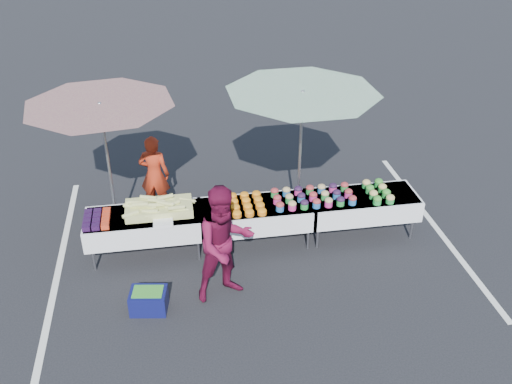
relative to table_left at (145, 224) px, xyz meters
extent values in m
plane|color=black|center=(1.80, 0.00, -0.58)|extent=(80.00, 80.00, 0.00)
cube|color=silver|center=(-1.40, 0.00, -0.58)|extent=(0.10, 5.00, 0.00)
cube|color=silver|center=(5.00, 0.00, -0.58)|extent=(0.10, 5.00, 0.00)
cube|color=white|center=(0.00, 0.00, 0.15)|extent=(1.80, 0.75, 0.04)
cube|color=white|center=(0.00, 0.00, -0.01)|extent=(1.86, 0.81, 0.36)
cylinder|color=slate|center=(-0.82, -0.29, -0.39)|extent=(0.04, 0.04, 0.39)
cylinder|color=slate|center=(-0.82, 0.29, -0.39)|extent=(0.04, 0.04, 0.39)
cylinder|color=slate|center=(0.82, -0.29, -0.39)|extent=(0.04, 0.04, 0.39)
cylinder|color=slate|center=(0.82, 0.29, -0.39)|extent=(0.04, 0.04, 0.39)
cube|color=white|center=(1.80, 0.00, 0.15)|extent=(1.80, 0.75, 0.04)
cube|color=white|center=(1.80, 0.00, -0.01)|extent=(1.86, 0.81, 0.36)
cylinder|color=slate|center=(0.98, -0.29, -0.39)|extent=(0.04, 0.04, 0.39)
cylinder|color=slate|center=(0.98, 0.29, -0.39)|extent=(0.04, 0.04, 0.39)
cylinder|color=slate|center=(2.62, -0.29, -0.39)|extent=(0.04, 0.04, 0.39)
cylinder|color=slate|center=(2.62, 0.29, -0.39)|extent=(0.04, 0.04, 0.39)
cube|color=white|center=(3.60, 0.00, 0.15)|extent=(1.80, 0.75, 0.04)
cube|color=white|center=(3.60, 0.00, -0.01)|extent=(1.86, 0.81, 0.36)
cylinder|color=slate|center=(2.78, -0.29, -0.39)|extent=(0.04, 0.04, 0.39)
cylinder|color=slate|center=(2.78, 0.29, -0.39)|extent=(0.04, 0.04, 0.39)
cylinder|color=slate|center=(4.42, -0.29, -0.39)|extent=(0.04, 0.04, 0.39)
cylinder|color=slate|center=(4.42, 0.29, -0.39)|extent=(0.04, 0.04, 0.39)
cube|color=black|center=(-0.85, -0.27, 0.21)|extent=(0.12, 0.12, 0.08)
cube|color=black|center=(-0.85, -0.13, 0.21)|extent=(0.12, 0.12, 0.08)
cube|color=black|center=(-0.85, 0.01, 0.21)|extent=(0.12, 0.12, 0.08)
cube|color=black|center=(-0.85, 0.15, 0.21)|extent=(0.12, 0.12, 0.08)
cube|color=black|center=(-0.71, -0.27, 0.21)|extent=(0.12, 0.12, 0.08)
cube|color=black|center=(-0.71, -0.13, 0.21)|extent=(0.12, 0.12, 0.08)
cube|color=black|center=(-0.71, 0.01, 0.21)|extent=(0.12, 0.12, 0.08)
cube|color=black|center=(-0.71, 0.15, 0.21)|extent=(0.12, 0.12, 0.08)
cube|color=#B53313|center=(-0.57, -0.27, 0.21)|extent=(0.12, 0.12, 0.08)
cube|color=#B53313|center=(-0.57, -0.13, 0.21)|extent=(0.12, 0.12, 0.08)
cube|color=#B53313|center=(-0.57, 0.01, 0.21)|extent=(0.12, 0.12, 0.08)
cube|color=#B53313|center=(-0.57, 0.15, 0.21)|extent=(0.12, 0.12, 0.08)
cube|color=#C8C766|center=(0.25, 0.05, 0.24)|extent=(1.05, 0.55, 0.14)
cylinder|color=#C8C766|center=(0.55, 0.20, 0.27)|extent=(0.27, 0.09, 0.10)
cylinder|color=#C8C766|center=(-0.13, 0.10, 0.34)|extent=(0.27, 0.14, 0.07)
cylinder|color=#C8C766|center=(0.36, -0.06, 0.38)|extent=(0.27, 0.14, 0.09)
cylinder|color=#C8C766|center=(-0.17, 0.08, 0.28)|extent=(0.27, 0.15, 0.10)
cylinder|color=#C8C766|center=(0.07, -0.01, 0.33)|extent=(0.27, 0.15, 0.08)
cylinder|color=#C8C766|center=(0.21, 0.09, 0.36)|extent=(0.27, 0.10, 0.10)
cylinder|color=#C8C766|center=(0.21, -0.03, 0.36)|extent=(0.27, 0.07, 0.08)
cylinder|color=#C8C766|center=(0.12, -0.13, 0.31)|extent=(0.27, 0.14, 0.09)
cylinder|color=#C8C766|center=(0.09, 0.25, 0.34)|extent=(0.27, 0.12, 0.08)
cylinder|color=#C8C766|center=(0.71, 0.14, 0.29)|extent=(0.27, 0.16, 0.08)
cylinder|color=#C8C766|center=(-0.06, 0.01, 0.34)|extent=(0.27, 0.11, 0.07)
cylinder|color=#C8C766|center=(0.16, -0.18, 0.27)|extent=(0.27, 0.10, 0.07)
cylinder|color=#C8C766|center=(0.36, 0.19, 0.35)|extent=(0.27, 0.12, 0.08)
cylinder|color=#C8C766|center=(-0.18, -0.17, 0.31)|extent=(0.27, 0.15, 0.08)
cylinder|color=#C8C766|center=(-0.09, 0.09, 0.36)|extent=(0.27, 0.10, 0.08)
cylinder|color=#C8C766|center=(0.46, 0.00, 0.32)|extent=(0.27, 0.16, 0.10)
cylinder|color=#C8C766|center=(-0.03, -0.02, 0.38)|extent=(0.27, 0.12, 0.09)
cylinder|color=#C8C766|center=(0.52, -0.18, 0.37)|extent=(0.27, 0.09, 0.07)
cylinder|color=#C8C766|center=(0.58, -0.15, 0.30)|extent=(0.27, 0.10, 0.09)
cube|color=white|center=(0.30, -0.30, 0.19)|extent=(0.30, 0.25, 0.05)
cylinder|color=#C86A16|center=(1.25, -0.28, 0.19)|extent=(0.15, 0.15, 0.05)
ellipsoid|color=#C87F0B|center=(1.25, -0.28, 0.23)|extent=(0.15, 0.15, 0.08)
cylinder|color=#C86A16|center=(1.25, -0.10, 0.19)|extent=(0.15, 0.15, 0.05)
ellipsoid|color=#C87F0B|center=(1.25, -0.10, 0.23)|extent=(0.15, 0.15, 0.08)
cylinder|color=#C86A16|center=(1.25, 0.08, 0.19)|extent=(0.15, 0.15, 0.05)
ellipsoid|color=#C87F0B|center=(1.25, 0.08, 0.23)|extent=(0.15, 0.15, 0.08)
cylinder|color=#C86A16|center=(1.25, 0.26, 0.19)|extent=(0.15, 0.15, 0.05)
ellipsoid|color=#C87F0B|center=(1.25, 0.26, 0.23)|extent=(0.15, 0.15, 0.08)
cylinder|color=#C86A16|center=(1.45, -0.28, 0.19)|extent=(0.15, 0.15, 0.05)
ellipsoid|color=#C87F0B|center=(1.45, -0.28, 0.23)|extent=(0.15, 0.15, 0.08)
cylinder|color=#C86A16|center=(1.45, -0.10, 0.19)|extent=(0.15, 0.15, 0.05)
ellipsoid|color=#C87F0B|center=(1.45, -0.10, 0.23)|extent=(0.15, 0.15, 0.08)
cylinder|color=#C86A16|center=(1.45, 0.08, 0.19)|extent=(0.15, 0.15, 0.05)
ellipsoid|color=#C87F0B|center=(1.45, 0.08, 0.23)|extent=(0.15, 0.15, 0.08)
cylinder|color=#C86A16|center=(1.45, 0.26, 0.19)|extent=(0.15, 0.15, 0.05)
ellipsoid|color=#C87F0B|center=(1.45, 0.26, 0.23)|extent=(0.15, 0.15, 0.08)
cylinder|color=#C86A16|center=(1.65, -0.28, 0.19)|extent=(0.15, 0.15, 0.05)
ellipsoid|color=#C87F0B|center=(1.65, -0.28, 0.23)|extent=(0.15, 0.15, 0.08)
cylinder|color=#C86A16|center=(1.65, -0.10, 0.19)|extent=(0.15, 0.15, 0.05)
ellipsoid|color=#C87F0B|center=(1.65, -0.10, 0.23)|extent=(0.15, 0.15, 0.08)
cylinder|color=#C86A16|center=(1.65, 0.08, 0.19)|extent=(0.15, 0.15, 0.05)
ellipsoid|color=#C87F0B|center=(1.65, 0.08, 0.23)|extent=(0.15, 0.15, 0.08)
cylinder|color=#C86A16|center=(1.65, 0.26, 0.19)|extent=(0.15, 0.15, 0.05)
ellipsoid|color=#C87F0B|center=(1.65, 0.26, 0.23)|extent=(0.15, 0.15, 0.08)
cylinder|color=#C86A16|center=(1.85, -0.28, 0.19)|extent=(0.15, 0.15, 0.05)
ellipsoid|color=#C87F0B|center=(1.85, -0.28, 0.23)|extent=(0.15, 0.15, 0.08)
cylinder|color=#C86A16|center=(1.85, -0.10, 0.19)|extent=(0.15, 0.15, 0.05)
ellipsoid|color=#C87F0B|center=(1.85, -0.10, 0.23)|extent=(0.15, 0.15, 0.08)
cylinder|color=#C86A16|center=(1.85, 0.08, 0.19)|extent=(0.15, 0.15, 0.05)
ellipsoid|color=#C87F0B|center=(1.85, 0.08, 0.23)|extent=(0.15, 0.15, 0.08)
cylinder|color=#C86A16|center=(1.85, 0.26, 0.19)|extent=(0.15, 0.15, 0.05)
ellipsoid|color=#C87F0B|center=(1.85, 0.26, 0.23)|extent=(0.15, 0.15, 0.08)
cylinder|color=#235FA5|center=(2.15, -0.22, 0.22)|extent=(0.13, 0.13, 0.10)
ellipsoid|color=maroon|center=(2.15, -0.22, 0.28)|extent=(0.14, 0.14, 0.10)
cylinder|color=#C82A7C|center=(2.15, 0.00, 0.22)|extent=(0.13, 0.13, 0.10)
ellipsoid|color=maroon|center=(2.15, 0.00, 0.28)|extent=(0.14, 0.14, 0.10)
cylinder|color=#228935|center=(2.15, 0.22, 0.22)|extent=(0.13, 0.13, 0.10)
ellipsoid|color=maroon|center=(2.15, 0.22, 0.28)|extent=(0.14, 0.14, 0.10)
cylinder|color=#C82A7C|center=(2.35, -0.22, 0.22)|extent=(0.13, 0.13, 0.10)
ellipsoid|color=#9D794C|center=(2.35, -0.22, 0.28)|extent=(0.14, 0.14, 0.10)
cylinder|color=#228935|center=(2.35, 0.00, 0.22)|extent=(0.13, 0.13, 0.10)
ellipsoid|color=#9D794C|center=(2.35, 0.00, 0.28)|extent=(0.14, 0.14, 0.10)
cylinder|color=#235FA5|center=(2.35, 0.22, 0.22)|extent=(0.13, 0.13, 0.10)
ellipsoid|color=#9D794C|center=(2.35, 0.22, 0.28)|extent=(0.14, 0.14, 0.10)
cylinder|color=#228935|center=(2.55, -0.22, 0.22)|extent=(0.13, 0.13, 0.10)
ellipsoid|color=black|center=(2.55, -0.22, 0.28)|extent=(0.14, 0.14, 0.10)
cylinder|color=#235FA5|center=(2.55, 0.00, 0.22)|extent=(0.13, 0.13, 0.10)
ellipsoid|color=black|center=(2.55, 0.00, 0.28)|extent=(0.14, 0.14, 0.10)
cylinder|color=#C82A7C|center=(2.55, 0.22, 0.22)|extent=(0.13, 0.13, 0.10)
ellipsoid|color=black|center=(2.55, 0.22, 0.28)|extent=(0.14, 0.14, 0.10)
cylinder|color=#235FA5|center=(2.75, -0.22, 0.22)|extent=(0.13, 0.13, 0.10)
ellipsoid|color=maroon|center=(2.75, -0.22, 0.28)|extent=(0.14, 0.14, 0.10)
cylinder|color=#C82A7C|center=(2.75, 0.00, 0.22)|extent=(0.13, 0.13, 0.10)
ellipsoid|color=maroon|center=(2.75, 0.00, 0.28)|extent=(0.14, 0.14, 0.10)
cylinder|color=#228935|center=(2.75, 0.22, 0.22)|extent=(0.13, 0.13, 0.10)
ellipsoid|color=maroon|center=(2.75, 0.22, 0.28)|extent=(0.14, 0.14, 0.10)
cylinder|color=#C82A7C|center=(2.95, -0.22, 0.22)|extent=(0.13, 0.13, 0.10)
ellipsoid|color=#9D794C|center=(2.95, -0.22, 0.28)|extent=(0.14, 0.14, 0.10)
cylinder|color=#228935|center=(2.95, 0.00, 0.22)|extent=(0.13, 0.13, 0.10)
ellipsoid|color=#9D794C|center=(2.95, 0.00, 0.28)|extent=(0.14, 0.14, 0.10)
cylinder|color=#235FA5|center=(2.95, 0.22, 0.22)|extent=(0.13, 0.13, 0.10)
ellipsoid|color=#9D794C|center=(2.95, 0.22, 0.28)|extent=(0.14, 0.14, 0.10)
cylinder|color=#228935|center=(3.15, -0.22, 0.22)|extent=(0.13, 0.13, 0.10)
ellipsoid|color=black|center=(3.15, -0.22, 0.28)|extent=(0.14, 0.14, 0.10)
cylinder|color=#235FA5|center=(3.15, 0.00, 0.22)|extent=(0.13, 0.13, 0.10)
ellipsoid|color=black|center=(3.15, 0.00, 0.28)|extent=(0.14, 0.14, 0.10)
cylinder|color=#C82A7C|center=(3.15, 0.22, 0.22)|extent=(0.13, 0.13, 0.10)
ellipsoid|color=black|center=(3.15, 0.22, 0.28)|extent=(0.14, 0.14, 0.10)
cylinder|color=#235FA5|center=(3.35, -0.22, 0.22)|extent=(0.13, 0.13, 0.10)
ellipsoid|color=maroon|center=(3.35, -0.22, 0.28)|extent=(0.14, 0.14, 0.10)
cylinder|color=#C82A7C|center=(3.35, 0.00, 0.22)|extent=(0.13, 0.13, 0.10)
ellipsoid|color=maroon|center=(3.35, 0.00, 0.28)|extent=(0.14, 0.14, 0.10)
cylinder|color=#228935|center=(3.35, 0.22, 0.22)|extent=(0.13, 0.13, 0.10)
ellipsoid|color=maroon|center=(3.35, 0.22, 0.28)|extent=(0.14, 0.14, 0.10)
cylinder|color=#228935|center=(3.75, -0.28, 0.21)|extent=(0.14, 0.14, 0.08)
ellipsoid|color=#28721E|center=(3.75, -0.28, 0.26)|extent=(0.14, 0.14, 0.11)
cylinder|color=#228935|center=(3.75, -0.10, 0.21)|extent=(0.14, 0.14, 0.08)
ellipsoid|color=#AA974C|center=(3.75, -0.10, 0.26)|extent=(0.14, 0.14, 0.11)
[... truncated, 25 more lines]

